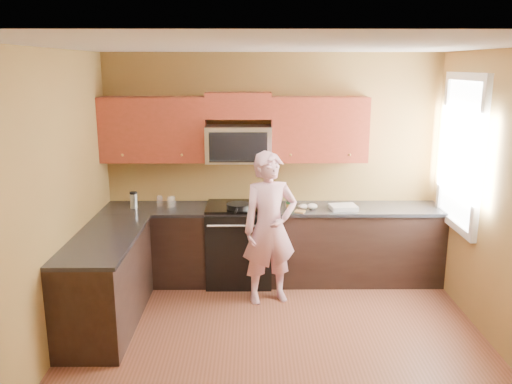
{
  "coord_description": "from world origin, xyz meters",
  "views": [
    {
      "loc": [
        -0.24,
        -4.28,
        2.55
      ],
      "look_at": [
        -0.2,
        1.3,
        1.2
      ],
      "focal_mm": 36.82,
      "sensor_mm": 36.0,
      "label": 1
    }
  ],
  "objects_px": {
    "frying_pan": "(238,209)",
    "microwave": "(239,161)",
    "travel_mug": "(134,208)",
    "stove": "(239,243)",
    "woman": "(270,228)",
    "butter_tub": "(291,207)"
  },
  "relations": [
    {
      "from": "frying_pan",
      "to": "travel_mug",
      "type": "xyz_separation_m",
      "value": [
        -1.23,
        0.16,
        -0.03
      ]
    },
    {
      "from": "stove",
      "to": "butter_tub",
      "type": "height_order",
      "value": "butter_tub"
    },
    {
      "from": "microwave",
      "to": "woman",
      "type": "distance_m",
      "value": 0.97
    },
    {
      "from": "stove",
      "to": "travel_mug",
      "type": "distance_m",
      "value": 1.31
    },
    {
      "from": "woman",
      "to": "travel_mug",
      "type": "bearing_deg",
      "value": 144.5
    },
    {
      "from": "woman",
      "to": "travel_mug",
      "type": "xyz_separation_m",
      "value": [
        -1.58,
        0.55,
        0.08
      ]
    },
    {
      "from": "butter_tub",
      "to": "travel_mug",
      "type": "relative_size",
      "value": 0.6
    },
    {
      "from": "frying_pan",
      "to": "microwave",
      "type": "bearing_deg",
      "value": 94.86
    },
    {
      "from": "microwave",
      "to": "butter_tub",
      "type": "height_order",
      "value": "microwave"
    },
    {
      "from": "woman",
      "to": "butter_tub",
      "type": "bearing_deg",
      "value": 48.57
    },
    {
      "from": "microwave",
      "to": "frying_pan",
      "type": "distance_m",
      "value": 0.57
    },
    {
      "from": "woman",
      "to": "frying_pan",
      "type": "height_order",
      "value": "woman"
    },
    {
      "from": "microwave",
      "to": "butter_tub",
      "type": "relative_size",
      "value": 6.68
    },
    {
      "from": "frying_pan",
      "to": "butter_tub",
      "type": "height_order",
      "value": "frying_pan"
    },
    {
      "from": "woman",
      "to": "frying_pan",
      "type": "xyz_separation_m",
      "value": [
        -0.35,
        0.39,
        0.11
      ]
    },
    {
      "from": "stove",
      "to": "woman",
      "type": "height_order",
      "value": "woman"
    },
    {
      "from": "woman",
      "to": "travel_mug",
      "type": "distance_m",
      "value": 1.67
    },
    {
      "from": "stove",
      "to": "microwave",
      "type": "height_order",
      "value": "microwave"
    },
    {
      "from": "stove",
      "to": "frying_pan",
      "type": "height_order",
      "value": "frying_pan"
    },
    {
      "from": "microwave",
      "to": "frying_pan",
      "type": "height_order",
      "value": "microwave"
    },
    {
      "from": "butter_tub",
      "to": "travel_mug",
      "type": "bearing_deg",
      "value": -179.37
    },
    {
      "from": "stove",
      "to": "frying_pan",
      "type": "relative_size",
      "value": 2.02
    }
  ]
}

